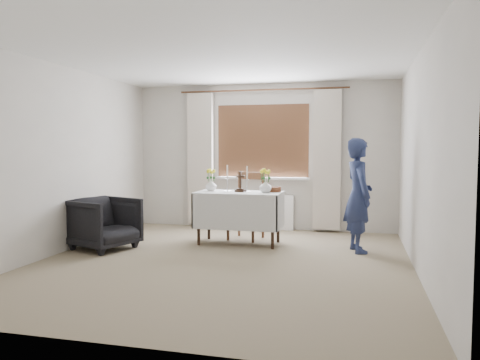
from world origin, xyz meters
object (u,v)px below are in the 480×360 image
object	(u,v)px
armchair	(104,223)
flower_vase_right	(265,186)
wooden_chair	(246,206)
wooden_cross	(240,182)
person	(358,195)
flower_vase_left	(211,185)
altar_table	(239,218)

from	to	relation	value
armchair	flower_vase_right	bearing A→B (deg)	-49.63
wooden_chair	armchair	xyz separation A→B (m)	(-1.74, -1.16, -0.16)
armchair	wooden_cross	distance (m)	2.00
armchair	wooden_chair	bearing A→B (deg)	-36.43
person	armchair	bearing A→B (deg)	83.02
armchair	flower_vase_left	size ratio (longest dim) A/B	4.58
altar_table	flower_vase_right	size ratio (longest dim) A/B	6.86
wooden_chair	person	xyz separation A→B (m)	(1.67, -0.47, 0.25)
wooden_chair	wooden_cross	world-z (taller)	wooden_cross
wooden_cross	flower_vase_right	distance (m)	0.38
altar_table	wooden_cross	world-z (taller)	wooden_cross
person	wooden_cross	world-z (taller)	person
altar_table	armchair	world-z (taller)	altar_table
wooden_chair	wooden_cross	size ratio (longest dim) A/B	3.43
person	altar_table	bearing A→B (deg)	68.02
wooden_cross	flower_vase_left	distance (m)	0.47
person	wooden_cross	xyz separation A→B (m)	(-1.67, 0.13, 0.15)
person	wooden_chair	bearing A→B (deg)	55.91
flower_vase_left	wooden_chair	bearing A→B (deg)	33.16
altar_table	flower_vase_left	world-z (taller)	flower_vase_left
wooden_chair	person	bearing A→B (deg)	-5.62
armchair	wooden_cross	bearing A→B (deg)	-45.08
armchair	wooden_cross	xyz separation A→B (m)	(1.74, 0.81, 0.56)
altar_table	wooden_cross	size ratio (longest dim) A/B	4.11
wooden_chair	armchair	size ratio (longest dim) A/B	1.32
altar_table	person	distance (m)	1.73
altar_table	wooden_chair	world-z (taller)	wooden_chair
wooden_chair	wooden_cross	distance (m)	0.53
armchair	flower_vase_right	size ratio (longest dim) A/B	4.35
wooden_cross	wooden_chair	bearing A→B (deg)	98.22
wooden_chair	armchair	bearing A→B (deg)	-136.25
armchair	flower_vase_right	distance (m)	2.31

